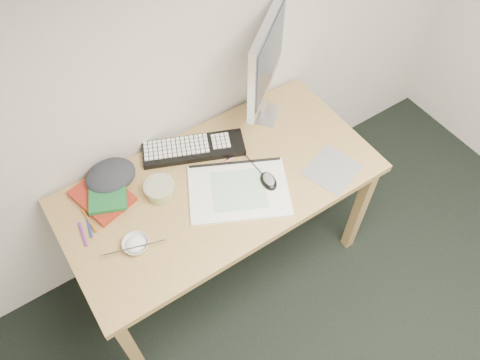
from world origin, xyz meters
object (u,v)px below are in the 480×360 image
object	(u,v)px
keyboard	(194,149)
rice_bowl	(136,245)
sketchpad	(239,191)
desk	(221,193)
monitor	(267,59)

from	to	relation	value
keyboard	rice_bowl	xyz separation A→B (m)	(-0.44, -0.31, 0.00)
keyboard	sketchpad	bearing A→B (deg)	-58.41
rice_bowl	sketchpad	bearing A→B (deg)	-0.02
sketchpad	rice_bowl	size ratio (longest dim) A/B	4.01
desk	keyboard	size ratio (longest dim) A/B	3.00
sketchpad	monitor	world-z (taller)	monitor
desk	rice_bowl	size ratio (longest dim) A/B	13.11
sketchpad	rice_bowl	distance (m)	0.49
desk	sketchpad	xyz separation A→B (m)	(0.04, -0.08, 0.09)
desk	keyboard	xyz separation A→B (m)	(-0.00, 0.22, 0.10)
sketchpad	rice_bowl	xyz separation A→B (m)	(-0.49, 0.00, 0.01)
desk	monitor	distance (m)	0.63
sketchpad	keyboard	distance (m)	0.31
keyboard	monitor	xyz separation A→B (m)	(0.40, 0.01, 0.33)
desk	monitor	bearing A→B (deg)	30.61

